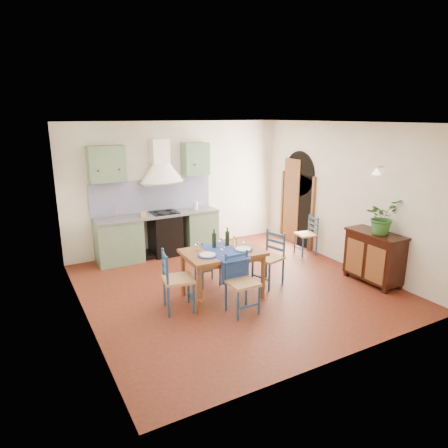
% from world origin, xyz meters
% --- Properties ---
extents(floor, '(5.00, 5.00, 0.00)m').
position_xyz_m(floor, '(0.00, 0.00, 0.00)').
color(floor, '#491A0F').
rests_on(floor, ground).
extents(back_wall, '(5.00, 0.96, 2.80)m').
position_xyz_m(back_wall, '(-0.47, 2.29, 1.05)').
color(back_wall, silver).
rests_on(back_wall, ground).
extents(right_wall, '(0.26, 5.00, 2.80)m').
position_xyz_m(right_wall, '(2.50, 0.28, 1.34)').
color(right_wall, silver).
rests_on(right_wall, ground).
extents(left_wall, '(0.04, 5.00, 2.80)m').
position_xyz_m(left_wall, '(-2.50, 0.00, 1.40)').
color(left_wall, silver).
rests_on(left_wall, ground).
extents(ceiling, '(5.00, 5.00, 0.01)m').
position_xyz_m(ceiling, '(0.00, 0.00, 2.80)').
color(ceiling, silver).
rests_on(ceiling, back_wall).
extents(dining_table, '(1.29, 0.98, 1.12)m').
position_xyz_m(dining_table, '(-0.38, -0.27, 0.71)').
color(dining_table, brown).
rests_on(dining_table, ground).
extents(chair_near, '(0.43, 0.43, 0.92)m').
position_xyz_m(chair_near, '(-0.38, -0.85, 0.48)').
color(chair_near, navy).
rests_on(chair_near, ground).
extents(chair_far, '(0.40, 0.40, 0.83)m').
position_xyz_m(chair_far, '(-0.37, 0.30, 0.43)').
color(chair_far, navy).
rests_on(chair_far, ground).
extents(chair_left, '(0.53, 0.53, 0.96)m').
position_xyz_m(chair_left, '(-1.23, -0.33, 0.50)').
color(chair_left, navy).
rests_on(chair_left, ground).
extents(chair_right, '(0.55, 0.55, 0.95)m').
position_xyz_m(chair_right, '(0.59, -0.20, 0.49)').
color(chair_right, navy).
rests_on(chair_right, ground).
extents(chair_spare, '(0.45, 0.45, 0.84)m').
position_xyz_m(chair_spare, '(2.23, 0.73, 0.43)').
color(chair_spare, navy).
rests_on(chair_spare, ground).
extents(sideboard, '(0.50, 1.05, 0.94)m').
position_xyz_m(sideboard, '(2.26, -1.03, 0.51)').
color(sideboard, black).
rests_on(sideboard, ground).
extents(potted_plant, '(0.63, 0.57, 0.61)m').
position_xyz_m(potted_plant, '(2.26, -1.11, 1.24)').
color(potted_plant, '#295D26').
rests_on(potted_plant, sideboard).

